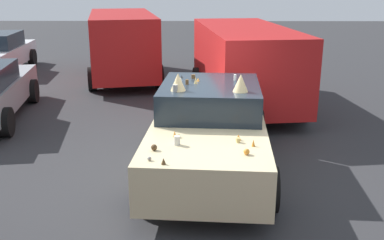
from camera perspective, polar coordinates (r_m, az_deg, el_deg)
name	(u,v)px	position (r m, az deg, el deg)	size (l,w,h in m)	color
ground_plane	(209,168)	(7.94, 2.18, -6.21)	(60.00, 60.00, 0.00)	#2D2D30
art_car_decorated	(209,128)	(7.71, 2.25, -1.00)	(4.75, 2.33, 1.77)	beige
parked_van_row_back_center	(123,43)	(15.12, -8.91, 9.80)	(5.46, 2.97, 2.17)	#B21919
parked_van_near_left	(244,62)	(11.79, 6.72, 7.47)	(5.52, 2.76, 2.06)	#B21919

